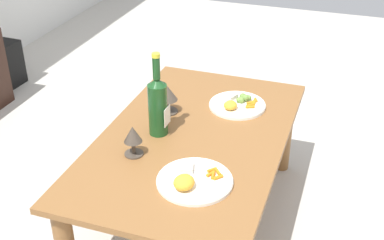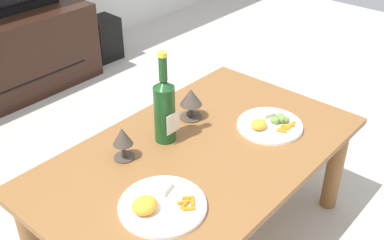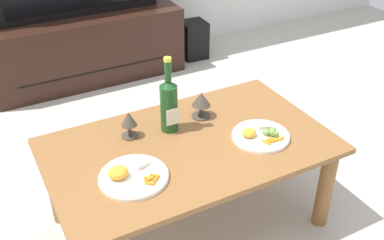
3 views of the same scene
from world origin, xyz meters
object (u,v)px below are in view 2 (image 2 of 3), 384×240
(dining_table, at_px, (199,167))
(goblet_right, at_px, (191,99))
(dinner_plate_left, at_px, (160,205))
(floor_speaker, at_px, (104,38))
(dinner_plate_right, at_px, (270,124))
(goblet_left, at_px, (123,139))
(wine_bottle, at_px, (164,108))

(dining_table, distance_m, goblet_right, 0.28)
(goblet_right, xyz_separation_m, dinner_plate_left, (-0.45, -0.27, -0.07))
(floor_speaker, distance_m, dinner_plate_right, 1.88)
(goblet_left, distance_m, dinner_plate_right, 0.57)
(dinner_plate_left, bearing_deg, goblet_right, 31.03)
(floor_speaker, bearing_deg, goblet_right, -113.98)
(dining_table, distance_m, floor_speaker, 1.89)
(wine_bottle, bearing_deg, dinner_plate_right, -37.37)
(floor_speaker, relative_size, goblet_right, 2.37)
(goblet_left, bearing_deg, dinner_plate_right, -28.89)
(dining_table, height_order, goblet_left, goblet_left)
(wine_bottle, distance_m, goblet_right, 0.19)
(dinner_plate_left, bearing_deg, wine_bottle, 41.39)
(goblet_right, bearing_deg, dinner_plate_right, -62.27)
(floor_speaker, relative_size, wine_bottle, 0.86)
(floor_speaker, bearing_deg, wine_bottle, -118.64)
(dinner_plate_left, xyz_separation_m, dinner_plate_right, (0.60, -0.00, -0.00))
(dinner_plate_right, bearing_deg, dining_table, 160.61)
(floor_speaker, xyz_separation_m, goblet_right, (-0.75, -1.48, 0.38))
(floor_speaker, xyz_separation_m, goblet_left, (-1.11, -1.48, 0.38))
(goblet_right, bearing_deg, dinner_plate_left, -148.97)
(dinner_plate_left, bearing_deg, dining_table, 18.57)
(floor_speaker, bearing_deg, goblet_left, -123.79)
(wine_bottle, relative_size, dinner_plate_right, 1.38)
(goblet_left, bearing_deg, dining_table, -40.15)
(goblet_left, relative_size, dinner_plate_left, 0.45)
(floor_speaker, relative_size, dinner_plate_right, 1.20)
(floor_speaker, bearing_deg, dining_table, -115.72)
(dining_table, height_order, floor_speaker, dining_table)
(floor_speaker, xyz_separation_m, dinner_plate_right, (-0.61, -1.75, 0.31))
(dining_table, xyz_separation_m, wine_bottle, (-0.03, 0.14, 0.21))
(wine_bottle, bearing_deg, goblet_right, 9.46)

